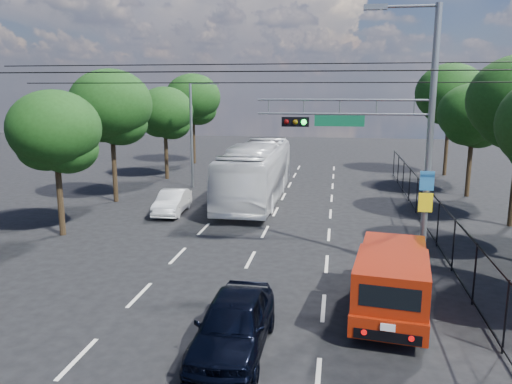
% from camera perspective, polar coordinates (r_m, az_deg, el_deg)
% --- Properties ---
extents(ground, '(120.00, 120.00, 0.00)m').
position_cam_1_polar(ground, '(12.86, -7.22, -19.46)').
color(ground, black).
rests_on(ground, ground).
extents(lane_markings, '(6.12, 38.00, 0.01)m').
position_cam_1_polar(lane_markings, '(25.61, 1.69, -3.32)').
color(lane_markings, beige).
rests_on(lane_markings, ground).
extents(signal_mast, '(6.43, 0.39, 9.50)m').
position_cam_1_polar(signal_mast, '(18.67, 15.62, 6.99)').
color(signal_mast, slate).
rests_on(signal_mast, ground).
extents(streetlight_left, '(2.09, 0.22, 7.08)m').
position_cam_1_polar(streetlight_left, '(34.02, -7.12, 7.06)').
color(streetlight_left, slate).
rests_on(streetlight_left, ground).
extents(utility_wires, '(22.00, 5.04, 0.74)m').
position_cam_1_polar(utility_wires, '(19.64, -0.26, 13.44)').
color(utility_wires, black).
rests_on(utility_wires, ground).
extents(fence_right, '(0.06, 34.03, 2.00)m').
position_cam_1_polar(fence_right, '(23.77, 19.58, -2.63)').
color(fence_right, black).
rests_on(fence_right, ground).
extents(tree_right_d, '(4.32, 4.32, 7.02)m').
position_cam_1_polar(tree_right_d, '(33.59, 23.60, 7.68)').
color(tree_right_d, black).
rests_on(tree_right_d, ground).
extents(tree_right_e, '(5.28, 5.28, 8.58)m').
position_cam_1_polar(tree_right_e, '(41.40, 21.33, 9.94)').
color(tree_right_e, black).
rests_on(tree_right_e, ground).
extents(tree_left_b, '(4.08, 4.08, 6.63)m').
position_cam_1_polar(tree_left_b, '(24.12, -21.91, 5.97)').
color(tree_left_b, black).
rests_on(tree_left_b, ground).
extents(tree_left_c, '(4.80, 4.80, 7.80)m').
position_cam_1_polar(tree_left_c, '(30.51, -16.19, 8.90)').
color(tree_left_c, black).
rests_on(tree_left_c, ground).
extents(tree_left_d, '(4.20, 4.20, 6.83)m').
position_cam_1_polar(tree_left_d, '(37.78, -10.34, 8.59)').
color(tree_left_d, black).
rests_on(tree_left_d, ground).
extents(tree_left_e, '(4.92, 4.92, 7.99)m').
position_cam_1_polar(tree_left_e, '(45.42, -7.20, 10.20)').
color(tree_left_e, black).
rests_on(tree_left_e, ground).
extents(red_pickup, '(2.65, 5.67, 2.04)m').
position_cam_1_polar(red_pickup, '(15.54, 15.26, -9.64)').
color(red_pickup, black).
rests_on(red_pickup, ground).
extents(navy_hatchback, '(1.79, 4.41, 1.50)m').
position_cam_1_polar(navy_hatchback, '(13.18, -2.60, -14.83)').
color(navy_hatchback, black).
rests_on(navy_hatchback, ground).
extents(white_bus, '(2.92, 12.33, 3.43)m').
position_cam_1_polar(white_bus, '(30.04, 0.02, 2.26)').
color(white_bus, silver).
rests_on(white_bus, ground).
extents(white_van, '(1.56, 3.88, 1.25)m').
position_cam_1_polar(white_van, '(27.43, -9.54, -1.13)').
color(white_van, silver).
rests_on(white_van, ground).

